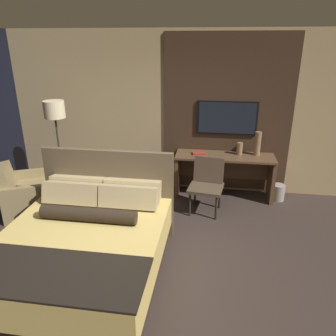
# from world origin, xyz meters

# --- Properties ---
(ground_plane) EXTENTS (16.00, 16.00, 0.00)m
(ground_plane) POSITION_xyz_m (0.00, 0.00, 0.00)
(ground_plane) COLOR #332823
(wall_back_tv_panel) EXTENTS (7.20, 0.09, 2.80)m
(wall_back_tv_panel) POSITION_xyz_m (0.11, 2.59, 1.40)
(wall_back_tv_panel) COLOR tan
(wall_back_tv_panel) RESTS_ON ground_plane
(bed) EXTENTS (1.83, 2.14, 1.23)m
(bed) POSITION_xyz_m (-0.72, -0.07, 0.36)
(bed) COLOR #33281E
(bed) RESTS_ON ground_plane
(desk) EXTENTS (1.68, 0.53, 0.77)m
(desk) POSITION_xyz_m (0.90, 2.30, 0.52)
(desk) COLOR brown
(desk) RESTS_ON ground_plane
(tv) EXTENTS (1.03, 0.04, 0.58)m
(tv) POSITION_xyz_m (0.90, 2.52, 1.36)
(tv) COLOR black
(desk_chair) EXTENTS (0.58, 0.58, 0.87)m
(desk_chair) POSITION_xyz_m (0.62, 1.73, 0.51)
(desk_chair) COLOR #4C3D2D
(desk_chair) RESTS_ON ground_plane
(armchair_by_window) EXTENTS (1.05, 1.07, 0.81)m
(armchair_by_window) POSITION_xyz_m (-2.20, 1.25, 0.28)
(armchair_by_window) COLOR olive
(armchair_by_window) RESTS_ON ground_plane
(floor_lamp) EXTENTS (0.34, 0.34, 1.70)m
(floor_lamp) POSITION_xyz_m (-1.91, 1.87, 1.42)
(floor_lamp) COLOR #282623
(floor_lamp) RESTS_ON ground_plane
(vase_tall) EXTENTS (0.11, 0.11, 0.40)m
(vase_tall) POSITION_xyz_m (1.43, 2.38, 0.97)
(vase_tall) COLOR #846647
(vase_tall) RESTS_ON desk
(vase_short) EXTENTS (0.10, 0.10, 0.21)m
(vase_short) POSITION_xyz_m (1.14, 2.36, 0.87)
(vase_short) COLOR #846647
(vase_short) RESTS_ON desk
(book) EXTENTS (0.25, 0.19, 0.03)m
(book) POSITION_xyz_m (0.45, 2.28, 0.78)
(book) COLOR maroon
(book) RESTS_ON desk
(waste_bin) EXTENTS (0.22, 0.22, 0.28)m
(waste_bin) POSITION_xyz_m (1.85, 2.26, 0.14)
(waste_bin) COLOR gray
(waste_bin) RESTS_ON ground_plane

